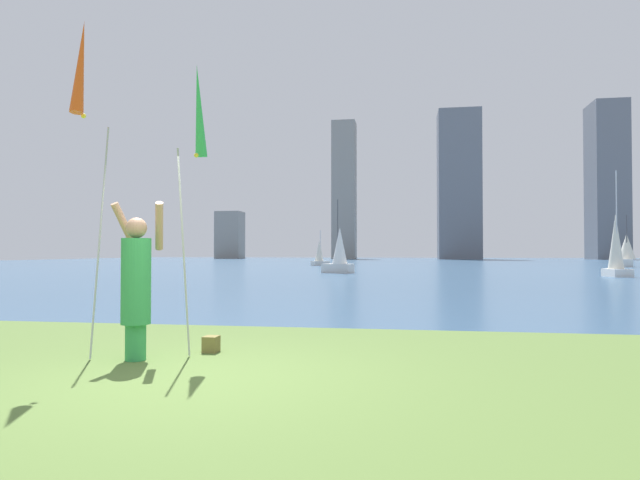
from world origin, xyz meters
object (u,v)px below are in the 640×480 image
object	(u,v)px
sailboat_4	(627,251)
bag	(211,344)
person	(136,282)
sailboat_3	(616,249)
kite_flag_left	(81,76)
sailboat_2	(339,253)
sailboat_0	(320,255)
kite_flag_right	(198,118)
sailboat_5	(135,260)

from	to	relation	value
sailboat_4	bag	bearing A→B (deg)	-115.65
person	sailboat_3	world-z (taller)	sailboat_3
sailboat_3	sailboat_4	bearing A→B (deg)	68.58
kite_flag_left	sailboat_2	xyz separation A→B (m)	(-0.37, 28.24, -2.18)
kite_flag_left	sailboat_0	world-z (taller)	kite_flag_left
kite_flag_right	sailboat_2	world-z (taller)	sailboat_2
bag	sailboat_0	world-z (taller)	sailboat_0
person	sailboat_2	xyz separation A→B (m)	(-0.94, 27.93, 0.32)
sailboat_4	person	bearing A→B (deg)	-116.06
kite_flag_left	sailboat_2	size ratio (longest dim) A/B	0.89
sailboat_3	sailboat_4	size ratio (longest dim) A/B	1.25
bag	sailboat_5	xyz separation A→B (m)	(-28.48, 52.16, 0.25)
kite_flag_left	sailboat_4	xyz separation A→B (m)	(23.19, 46.57, -2.02)
sailboat_3	sailboat_4	world-z (taller)	sailboat_3
sailboat_0	sailboat_3	distance (m)	28.51
sailboat_4	sailboat_0	bearing A→B (deg)	-179.76
sailboat_5	sailboat_3	bearing A→B (deg)	-33.04
sailboat_2	kite_flag_right	bearing A→B (deg)	-86.84
sailboat_0	sailboat_5	size ratio (longest dim) A/B	0.71
bag	sailboat_0	size ratio (longest dim) A/B	0.06
kite_flag_right	bag	world-z (taller)	kite_flag_right
person	kite_flag_left	size ratio (longest dim) A/B	0.47
sailboat_2	sailboat_5	bearing A→B (deg)	137.13
kite_flag_right	sailboat_5	distance (m)	59.49
sailboat_2	sailboat_3	size ratio (longest dim) A/B	0.81
kite_flag_left	sailboat_2	world-z (taller)	sailboat_2
kite_flag_right	sailboat_3	xyz separation A→B (m)	(13.87, 24.81, -1.64)
person	kite_flag_right	distance (m)	2.31
sailboat_2	sailboat_5	distance (m)	36.60
kite_flag_left	sailboat_4	distance (m)	52.06
person	kite_flag_right	world-z (taller)	kite_flag_right
kite_flag_left	kite_flag_right	xyz separation A→B (m)	(1.14, 0.89, -0.33)
kite_flag_left	sailboat_5	distance (m)	59.77
person	sailboat_5	distance (m)	59.67
person	bag	bearing A→B (deg)	24.94
sailboat_3	sailboat_5	size ratio (longest dim) A/B	1.19
kite_flag_right	sailboat_5	xyz separation A→B (m)	(-28.32, 52.25, -2.78)
kite_flag_left	kite_flag_right	world-z (taller)	kite_flag_left
sailboat_0	sailboat_4	world-z (taller)	sailboat_4
kite_flag_left	sailboat_4	size ratio (longest dim) A/B	0.91
kite_flag_left	bag	size ratio (longest dim) A/B	19.58
sailboat_0	kite_flag_right	bearing A→B (deg)	-82.89
bag	sailboat_4	xyz separation A→B (m)	(21.89, 45.59, 1.34)
person	sailboat_0	xyz separation A→B (m)	(-5.11, 46.14, 0.05)
kite_flag_right	sailboat_0	xyz separation A→B (m)	(-5.68, 45.56, -2.11)
sailboat_0	sailboat_4	distance (m)	27.74
sailboat_4	sailboat_2	bearing A→B (deg)	-142.12
person	sailboat_2	distance (m)	27.95
sailboat_0	sailboat_3	size ratio (longest dim) A/B	0.60
sailboat_2	sailboat_3	bearing A→B (deg)	-9.39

